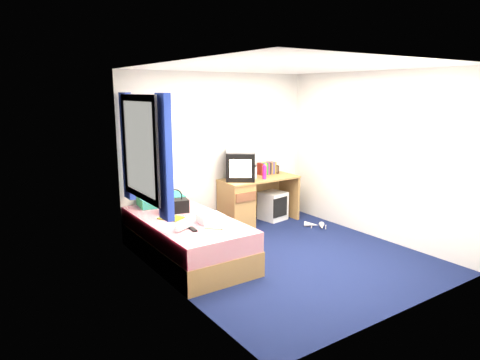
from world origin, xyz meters
TOP-DOWN VIEW (x-y plane):
  - ground at (0.00, 0.00)m, footprint 3.40×3.40m
  - room_shell at (0.00, 0.00)m, footprint 3.40×3.40m
  - bed at (-1.10, 0.70)m, footprint 1.01×2.00m
  - pillow at (-1.09, 1.49)m, footprint 0.66×0.47m
  - desk at (0.32, 1.44)m, footprint 1.30×0.55m
  - storage_cube at (0.90, 1.44)m, footprint 0.43×0.43m
  - crt_tv at (0.24, 1.44)m, footprint 0.59×0.59m
  - vcr at (0.25, 1.44)m, footprint 0.53×0.50m
  - book_row at (0.89, 1.60)m, footprint 0.31×0.13m
  - picture_frame at (1.07, 1.57)m, footprint 0.03×0.12m
  - pink_water_bottle at (0.60, 1.30)m, footprint 0.08×0.08m
  - aerosol_can at (0.51, 1.41)m, footprint 0.07×0.07m
  - handbag at (-1.09, 1.02)m, footprint 0.38×0.26m
  - towel at (-0.92, 0.38)m, footprint 0.31×0.26m
  - magazine at (-1.26, 0.80)m, footprint 0.32×0.35m
  - water_bottle at (-1.35, 0.29)m, footprint 0.21×0.14m
  - colour_swatch_fan at (-1.02, 0.14)m, footprint 0.19×0.20m
  - remote_control at (-1.25, 0.23)m, footprint 0.07×0.16m
  - window_assembly at (-1.55, 0.90)m, footprint 0.11×1.42m
  - white_heels at (1.17, 0.68)m, footprint 0.28×0.39m

SIDE VIEW (x-z plane):
  - ground at x=0.00m, z-range 0.00..0.00m
  - white_heels at x=1.17m, z-range -0.01..0.09m
  - storage_cube at x=0.90m, z-range 0.00..0.47m
  - bed at x=-1.10m, z-range 0.00..0.54m
  - desk at x=0.32m, z-range 0.03..0.78m
  - colour_swatch_fan at x=-1.02m, z-range 0.54..0.55m
  - magazine at x=-1.26m, z-range 0.54..0.55m
  - remote_control at x=-1.25m, z-range 0.54..0.56m
  - water_bottle at x=-1.35m, z-range 0.54..0.61m
  - towel at x=-0.92m, z-range 0.54..0.64m
  - pillow at x=-1.09m, z-range 0.54..0.67m
  - handbag at x=-1.09m, z-range 0.47..0.79m
  - picture_frame at x=1.07m, z-range 0.75..0.89m
  - aerosol_can at x=0.51m, z-range 0.75..0.94m
  - book_row at x=0.89m, z-range 0.75..0.95m
  - pink_water_bottle at x=0.60m, z-range 0.75..0.95m
  - crt_tv at x=0.24m, z-range 0.75..1.19m
  - vcr at x=0.25m, z-range 1.19..1.27m
  - window_assembly at x=-1.55m, z-range 0.72..2.12m
  - room_shell at x=0.00m, z-range -0.25..3.15m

